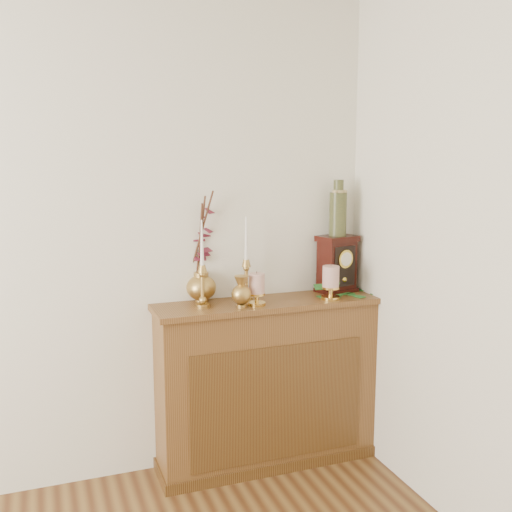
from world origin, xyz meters
name	(u,v)px	position (x,y,z in m)	size (l,w,h in m)	color
console_shelf	(267,388)	(1.40, 2.10, 0.44)	(1.24, 0.34, 0.93)	brown
candlestick_left	(202,279)	(1.03, 2.08, 1.08)	(0.08, 0.08, 0.45)	#B69148
candlestick_center	(246,273)	(1.30, 2.15, 1.08)	(0.08, 0.08, 0.45)	#B69148
bud_vase	(241,292)	(1.22, 2.00, 1.01)	(0.10, 0.10, 0.17)	#B69148
ginger_jar	(202,251)	(1.08, 2.25, 1.20)	(0.25, 0.26, 0.59)	#B69148
pillar_candle_left	(257,288)	(1.31, 2.02, 1.02)	(0.09, 0.09, 0.18)	gold
pillar_candle_right	(331,281)	(1.73, 2.01, 1.03)	(0.10, 0.10, 0.20)	gold
ivy_garland	(351,292)	(1.90, 2.08, 0.95)	(0.45, 0.19, 0.09)	#286A28
mantel_clock	(337,264)	(1.85, 2.17, 1.09)	(0.25, 0.20, 0.32)	black
ceramic_vase	(338,211)	(1.85, 2.17, 1.40)	(0.10, 0.10, 0.31)	black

